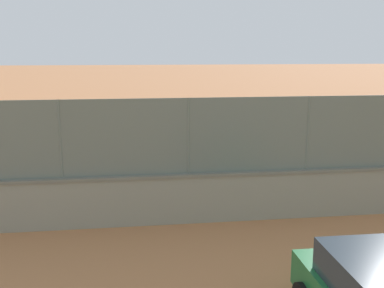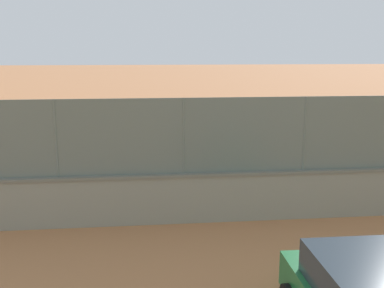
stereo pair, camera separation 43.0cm
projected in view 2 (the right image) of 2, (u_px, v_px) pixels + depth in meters
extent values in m
plane|color=#B27247|center=(136.00, 144.00, 21.96)|extent=(260.00, 260.00, 0.00)
cube|color=gray|center=(243.00, 197.00, 12.03)|extent=(22.85, 0.73, 1.25)
cube|color=slate|center=(244.00, 173.00, 11.89)|extent=(22.85, 0.79, 0.08)
cube|color=slate|center=(245.00, 135.00, 11.68)|extent=(22.39, 0.41, 1.97)
cylinder|color=slate|center=(304.00, 134.00, 11.85)|extent=(0.07, 0.07, 1.97)
cylinder|color=slate|center=(184.00, 136.00, 11.52)|extent=(0.07, 0.07, 1.97)
cylinder|color=slate|center=(56.00, 139.00, 11.18)|extent=(0.07, 0.07, 1.97)
cylinder|color=navy|center=(230.00, 151.00, 18.76)|extent=(0.16, 0.16, 0.73)
cylinder|color=navy|center=(225.00, 151.00, 18.75)|extent=(0.16, 0.16, 0.73)
cylinder|color=white|center=(227.00, 136.00, 18.62)|extent=(0.36, 0.36, 0.54)
cylinder|color=tan|center=(234.00, 133.00, 18.67)|extent=(0.12, 0.52, 0.16)
cylinder|color=tan|center=(220.00, 132.00, 18.88)|extent=(0.12, 0.52, 0.16)
sphere|color=tan|center=(228.00, 127.00, 18.55)|extent=(0.21, 0.21, 0.21)
cylinder|color=navy|center=(228.00, 125.00, 18.53)|extent=(0.23, 0.23, 0.05)
cylinder|color=black|center=(219.00, 131.00, 19.05)|extent=(0.05, 0.30, 0.04)
ellipsoid|color=#333338|center=(219.00, 130.00, 19.27)|extent=(0.05, 0.30, 0.24)
cylinder|color=black|center=(122.00, 146.00, 19.60)|extent=(0.17, 0.17, 0.76)
cylinder|color=black|center=(127.00, 146.00, 19.65)|extent=(0.17, 0.17, 0.76)
cylinder|color=#3372B2|center=(124.00, 131.00, 19.49)|extent=(0.38, 0.38, 0.56)
cylinder|color=brown|center=(118.00, 129.00, 19.35)|extent=(0.16, 0.54, 0.16)
cylinder|color=brown|center=(132.00, 130.00, 19.25)|extent=(0.16, 0.54, 0.16)
sphere|color=brown|center=(124.00, 123.00, 19.41)|extent=(0.21, 0.21, 0.21)
cylinder|color=red|center=(124.00, 121.00, 19.39)|extent=(0.25, 0.25, 0.05)
cylinder|color=black|center=(132.00, 130.00, 19.08)|extent=(0.07, 0.30, 0.04)
ellipsoid|color=#333338|center=(133.00, 131.00, 18.87)|extent=(0.07, 0.30, 0.24)
sphere|color=white|center=(212.00, 142.00, 16.47)|extent=(0.18, 0.18, 0.18)
sphere|color=orange|center=(61.00, 208.00, 12.80)|extent=(0.14, 0.14, 0.14)
cube|color=#28333D|center=(379.00, 288.00, 6.28)|extent=(1.56, 2.37, 0.54)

